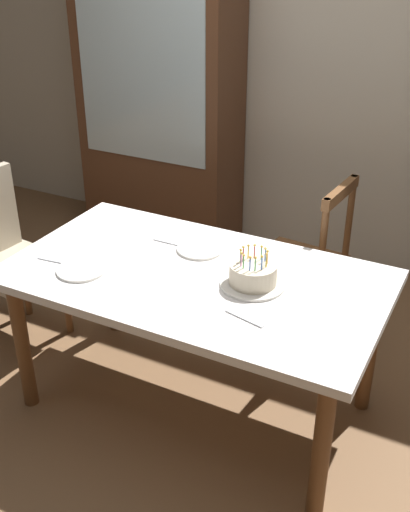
% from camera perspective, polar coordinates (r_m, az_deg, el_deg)
% --- Properties ---
extents(ground, '(6.40, 6.40, 0.00)m').
position_cam_1_polar(ground, '(3.16, -0.83, -13.35)').
color(ground, brown).
extents(back_wall, '(6.40, 0.10, 2.60)m').
position_cam_1_polar(back_wall, '(4.16, 11.65, 16.65)').
color(back_wall, beige).
rests_on(back_wall, ground).
extents(dining_table, '(1.66, 0.93, 0.74)m').
position_cam_1_polar(dining_table, '(2.77, -0.92, -3.20)').
color(dining_table, white).
rests_on(dining_table, ground).
extents(birthday_cake, '(0.28, 0.28, 0.17)m').
position_cam_1_polar(birthday_cake, '(2.62, 4.43, -1.79)').
color(birthday_cake, silver).
rests_on(birthday_cake, dining_table).
extents(plate_near_celebrant, '(0.22, 0.22, 0.01)m').
position_cam_1_polar(plate_near_celebrant, '(2.79, -11.25, -1.25)').
color(plate_near_celebrant, white).
rests_on(plate_near_celebrant, dining_table).
extents(plate_far_side, '(0.22, 0.22, 0.01)m').
position_cam_1_polar(plate_far_side, '(2.92, -0.44, 0.66)').
color(plate_far_side, white).
rests_on(plate_far_side, dining_table).
extents(fork_near_celebrant, '(0.18, 0.03, 0.01)m').
position_cam_1_polar(fork_near_celebrant, '(2.90, -13.59, -0.46)').
color(fork_near_celebrant, silver).
rests_on(fork_near_celebrant, dining_table).
extents(fork_far_side, '(0.18, 0.02, 0.01)m').
position_cam_1_polar(fork_far_side, '(2.98, -3.22, 1.20)').
color(fork_far_side, silver).
rests_on(fork_far_side, dining_table).
extents(fork_near_guest, '(0.18, 0.06, 0.01)m').
position_cam_1_polar(fork_near_guest, '(2.42, 3.61, -5.73)').
color(fork_near_guest, silver).
rests_on(fork_near_guest, dining_table).
extents(chair_spindle_back, '(0.48, 0.48, 0.95)m').
position_cam_1_polar(chair_spindle_back, '(3.41, 8.93, -0.83)').
color(chair_spindle_back, brown).
rests_on(chair_spindle_back, ground).
extents(chair_upholstered, '(0.49, 0.48, 0.95)m').
position_cam_1_polar(chair_upholstered, '(3.54, -18.00, 0.54)').
color(chair_upholstered, tan).
rests_on(chair_upholstered, ground).
extents(china_cabinet, '(1.10, 0.45, 1.90)m').
position_cam_1_polar(china_cabinet, '(4.42, -4.15, 13.14)').
color(china_cabinet, '#56331E').
rests_on(china_cabinet, ground).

